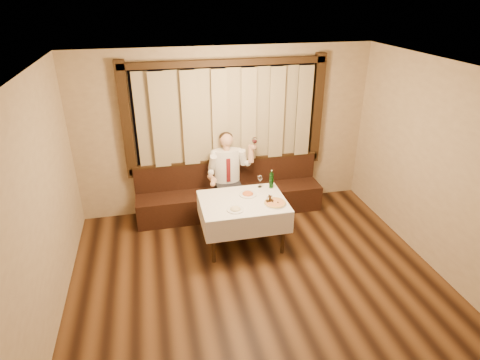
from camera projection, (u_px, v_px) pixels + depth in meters
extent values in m
cube|color=black|center=(275.00, 323.00, 4.77)|extent=(5.00, 6.00, 0.01)
cube|color=silver|center=(287.00, 88.00, 3.56)|extent=(5.00, 6.00, 0.01)
cube|color=tan|center=(226.00, 131.00, 6.80)|extent=(5.00, 0.01, 2.80)
cube|color=tan|center=(20.00, 254.00, 3.67)|extent=(0.01, 6.00, 2.80)
cube|color=black|center=(226.00, 115.00, 6.65)|extent=(3.00, 0.02, 1.60)
cube|color=orange|center=(185.00, 135.00, 6.64)|extent=(0.50, 0.01, 0.40)
cube|color=black|center=(227.00, 163.00, 6.99)|extent=(3.30, 0.12, 0.10)
cube|color=black|center=(225.00, 62.00, 6.25)|extent=(3.30, 0.12, 0.10)
cube|color=black|center=(126.00, 122.00, 6.30)|extent=(0.16, 0.12, 1.90)
cube|color=black|center=(317.00, 109.00, 6.94)|extent=(0.16, 0.12, 1.90)
cube|color=#9C8964|center=(227.00, 116.00, 6.57)|extent=(2.90, 0.08, 1.55)
cube|color=black|center=(230.00, 201.00, 7.03)|extent=(3.20, 0.60, 0.45)
cube|color=black|center=(227.00, 172.00, 7.05)|extent=(3.20, 0.12, 0.45)
cube|color=black|center=(227.00, 159.00, 6.94)|extent=(3.20, 0.14, 0.04)
cylinder|color=black|center=(213.00, 241.00, 5.68)|extent=(0.06, 0.06, 0.71)
cylinder|color=black|center=(283.00, 232.00, 5.89)|extent=(0.06, 0.06, 0.71)
cylinder|color=black|center=(206.00, 215.00, 6.33)|extent=(0.06, 0.06, 0.71)
cylinder|color=black|center=(269.00, 208.00, 6.54)|extent=(0.06, 0.06, 0.71)
cube|color=black|center=(243.00, 202.00, 5.95)|extent=(1.20, 0.90, 0.04)
cube|color=white|center=(243.00, 201.00, 5.94)|extent=(1.26, 0.96, 0.01)
cube|color=white|center=(251.00, 228.00, 5.59)|extent=(1.26, 0.01, 0.35)
cube|color=white|center=(236.00, 196.00, 6.44)|extent=(1.26, 0.01, 0.35)
cube|color=white|center=(201.00, 216.00, 5.89)|extent=(0.01, 0.96, 0.35)
cube|color=white|center=(283.00, 206.00, 6.14)|extent=(0.01, 0.96, 0.35)
cylinder|color=white|center=(275.00, 203.00, 5.85)|extent=(0.33, 0.33, 0.01)
cylinder|color=#D0441F|center=(275.00, 203.00, 5.84)|extent=(0.31, 0.31, 0.01)
torus|color=gold|center=(275.00, 203.00, 5.84)|extent=(0.32, 0.32, 0.02)
sphere|color=black|center=(273.00, 202.00, 5.85)|extent=(0.02, 0.02, 0.02)
sphere|color=black|center=(278.00, 202.00, 5.84)|extent=(0.02, 0.02, 0.02)
cylinder|color=white|center=(248.00, 194.00, 6.10)|extent=(0.27, 0.27, 0.02)
ellipsoid|color=#C24E1F|center=(248.00, 192.00, 6.08)|extent=(0.17, 0.17, 0.08)
cylinder|color=white|center=(235.00, 210.00, 5.68)|extent=(0.25, 0.25, 0.02)
ellipsoid|color=#D2C088|center=(235.00, 207.00, 5.66)|extent=(0.15, 0.15, 0.07)
cylinder|color=#0E4410|center=(271.00, 181.00, 6.27)|extent=(0.07, 0.07, 0.24)
cylinder|color=#0E4410|center=(272.00, 172.00, 6.21)|extent=(0.03, 0.03, 0.06)
cylinder|color=silver|center=(272.00, 171.00, 6.19)|extent=(0.03, 0.03, 0.01)
cylinder|color=white|center=(260.00, 187.00, 6.34)|extent=(0.07, 0.07, 0.01)
cylinder|color=white|center=(260.00, 184.00, 6.32)|extent=(0.01, 0.01, 0.10)
ellipsoid|color=white|center=(260.00, 178.00, 6.28)|extent=(0.08, 0.08, 0.09)
cube|color=black|center=(270.00, 201.00, 5.88)|extent=(0.12, 0.08, 0.04)
cube|color=black|center=(270.00, 198.00, 5.86)|extent=(0.03, 0.06, 0.08)
cylinder|color=white|center=(268.00, 199.00, 5.85)|extent=(0.03, 0.03, 0.06)
cylinder|color=silver|center=(268.00, 197.00, 5.84)|extent=(0.03, 0.03, 0.01)
cylinder|color=white|center=(271.00, 198.00, 5.88)|extent=(0.03, 0.03, 0.06)
cylinder|color=silver|center=(272.00, 196.00, 5.86)|extent=(0.03, 0.03, 0.01)
cube|color=black|center=(229.00, 189.00, 6.78)|extent=(0.42, 0.47, 0.17)
cube|color=black|center=(225.00, 212.00, 6.69)|extent=(0.11, 0.13, 0.45)
cube|color=black|center=(238.00, 210.00, 6.73)|extent=(0.11, 0.13, 0.45)
ellipsoid|color=white|center=(227.00, 165.00, 6.76)|extent=(0.44, 0.27, 0.56)
cube|color=maroon|center=(228.00, 170.00, 6.65)|extent=(0.07, 0.01, 0.42)
cylinder|color=tan|center=(226.00, 147.00, 6.62)|extent=(0.10, 0.10, 0.08)
sphere|color=tan|center=(226.00, 140.00, 6.56)|extent=(0.22, 0.22, 0.22)
ellipsoid|color=black|center=(226.00, 137.00, 6.57)|extent=(0.23, 0.23, 0.17)
sphere|color=white|center=(214.00, 154.00, 6.62)|extent=(0.14, 0.14, 0.14)
sphere|color=white|center=(239.00, 152.00, 6.70)|extent=(0.14, 0.14, 0.14)
sphere|color=tan|center=(213.00, 184.00, 6.37)|extent=(0.09, 0.09, 0.09)
sphere|color=tan|center=(254.00, 147.00, 6.53)|extent=(0.10, 0.10, 0.10)
cylinder|color=white|center=(254.00, 145.00, 6.48)|extent=(0.01, 0.01, 0.11)
ellipsoid|color=white|center=(254.00, 140.00, 6.44)|extent=(0.09, 0.09, 0.11)
ellipsoid|color=#4C070F|center=(254.00, 141.00, 6.45)|extent=(0.07, 0.07, 0.06)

